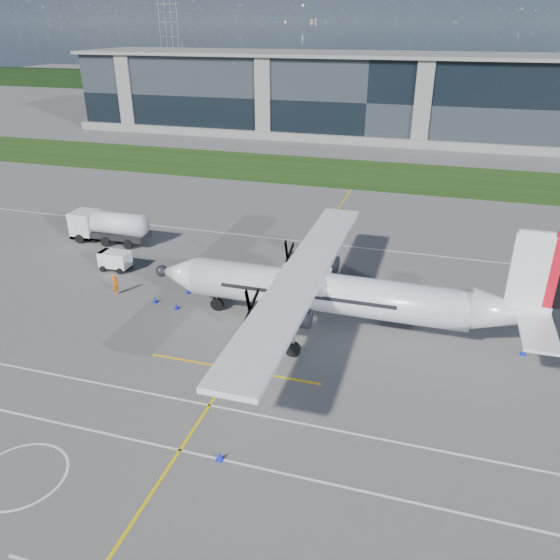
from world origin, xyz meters
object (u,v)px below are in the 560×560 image
at_px(baggage_tug, 115,261).
at_px(safety_cone_tail, 523,352).
at_px(safety_cone_nose_stbd, 188,290).
at_px(ground_crew_person, 115,283).
at_px(safety_cone_fwd, 155,300).
at_px(safety_cone_nose_port, 176,306).
at_px(fuel_tanker_truck, 104,227).
at_px(safety_cone_portwing, 220,456).
at_px(turboprop_aircraft, 340,273).
at_px(pylon_west, 170,41).

bearing_deg(baggage_tug, safety_cone_tail, -7.44).
bearing_deg(safety_cone_nose_stbd, ground_crew_person, -161.81).
xyz_separation_m(safety_cone_fwd, safety_cone_nose_port, (2.18, -0.51, 0.00)).
height_order(fuel_tanker_truck, ground_crew_person, fuel_tanker_truck).
distance_m(safety_cone_tail, safety_cone_portwing, 22.50).
distance_m(ground_crew_person, safety_cone_fwd, 4.02).
relative_size(fuel_tanker_truck, safety_cone_nose_port, 17.47).
bearing_deg(turboprop_aircraft, safety_cone_fwd, -178.92).
bearing_deg(safety_cone_portwing, turboprop_aircraft, 78.14).
xyz_separation_m(fuel_tanker_truck, safety_cone_nose_port, (13.90, -11.53, -1.39)).
xyz_separation_m(safety_cone_tail, safety_cone_portwing, (-16.37, -15.43, 0.00)).
bearing_deg(baggage_tug, safety_cone_nose_stbd, -16.55).
bearing_deg(safety_cone_fwd, safety_cone_tail, 0.67).
bearing_deg(fuel_tanker_truck, safety_cone_fwd, -43.23).
bearing_deg(baggage_tug, safety_cone_nose_port, -31.31).
bearing_deg(ground_crew_person, safety_cone_nose_port, -101.00).
bearing_deg(safety_cone_portwing, pylon_west, 117.49).
height_order(safety_cone_fwd, safety_cone_portwing, same).
bearing_deg(safety_cone_tail, baggage_tug, 172.56).
distance_m(turboprop_aircraft, baggage_tug, 22.71).
height_order(fuel_tanker_truck, baggage_tug, fuel_tanker_truck).
relative_size(pylon_west, safety_cone_nose_port, 60.00).
relative_size(ground_crew_person, safety_cone_nose_stbd, 4.13).
bearing_deg(safety_cone_tail, safety_cone_nose_port, -178.16).
height_order(pylon_west, safety_cone_portwing, pylon_west).
height_order(turboprop_aircraft, baggage_tug, turboprop_aircraft).
relative_size(safety_cone_tail, safety_cone_portwing, 1.00).
bearing_deg(turboprop_aircraft, safety_cone_nose_port, -176.50).
height_order(ground_crew_person, safety_cone_fwd, ground_crew_person).
bearing_deg(turboprop_aircraft, fuel_tanker_truck, 158.27).
bearing_deg(fuel_tanker_truck, safety_cone_portwing, -47.79).
distance_m(pylon_west, safety_cone_portwing, 185.48).
relative_size(safety_cone_fwd, safety_cone_portwing, 1.00).
bearing_deg(pylon_west, safety_cone_portwing, -62.51).
relative_size(baggage_tug, ground_crew_person, 1.42).
height_order(pylon_west, safety_cone_nose_port, pylon_west).
bearing_deg(turboprop_aircraft, safety_cone_tail, 0.19).
relative_size(safety_cone_tail, safety_cone_nose_stbd, 1.00).
height_order(turboprop_aircraft, fuel_tanker_truck, turboprop_aircraft).
xyz_separation_m(pylon_west, safety_cone_portwing, (85.34, -164.01, -14.75)).
bearing_deg(fuel_tanker_truck, pylon_west, 114.09).
distance_m(fuel_tanker_truck, safety_cone_tail, 41.49).
relative_size(baggage_tug, safety_cone_nose_port, 5.89).
xyz_separation_m(fuel_tanker_truck, safety_cone_nose_stbd, (13.56, -8.66, -1.39)).
distance_m(turboprop_aircraft, safety_cone_nose_stbd, 14.20).
height_order(baggage_tug, safety_cone_nose_stbd, baggage_tug).
bearing_deg(safety_cone_fwd, safety_cone_portwing, -51.59).
height_order(ground_crew_person, safety_cone_nose_stbd, ground_crew_person).
bearing_deg(pylon_west, fuel_tanker_truck, -65.91).
bearing_deg(turboprop_aircraft, ground_crew_person, 179.45).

